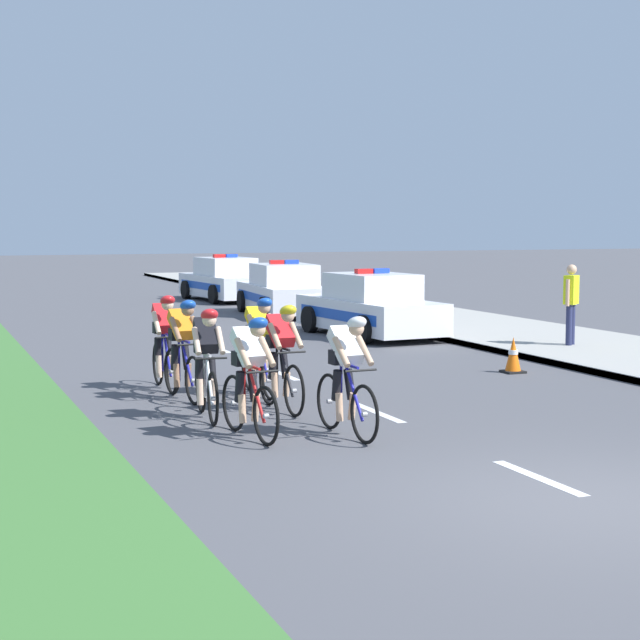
# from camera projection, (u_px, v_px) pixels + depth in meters

# --- Properties ---
(ground_plane) EXTENTS (160.00, 160.00, 0.00)m
(ground_plane) POSITION_uv_depth(u_px,v_px,m) (598.00, 502.00, 9.86)
(ground_plane) COLOR #4C4C51
(sidewalk_slab) EXTENTS (4.16, 60.00, 0.12)m
(sidewalk_slab) POSITION_uv_depth(u_px,v_px,m) (486.00, 329.00, 25.42)
(sidewalk_slab) COLOR #A3A099
(sidewalk_slab) RESTS_ON ground
(kerb_edge) EXTENTS (0.16, 60.00, 0.13)m
(kerb_edge) POSITION_uv_depth(u_px,v_px,m) (413.00, 332.00, 24.68)
(kerb_edge) COLOR #9E9E99
(kerb_edge) RESTS_ON ground
(lane_markings_centre) EXTENTS (0.14, 21.60, 0.01)m
(lane_markings_centre) POSITION_uv_depth(u_px,v_px,m) (324.00, 391.00, 16.33)
(lane_markings_centre) COLOR white
(lane_markings_centre) RESTS_ON ground
(cyclist_lead) EXTENTS (0.45, 1.72, 1.56)m
(cyclist_lead) POSITION_uv_depth(u_px,v_px,m) (250.00, 375.00, 12.68)
(cyclist_lead) COLOR black
(cyclist_lead) RESTS_ON ground
(cyclist_second) EXTENTS (0.43, 1.72, 1.56)m
(cyclist_second) POSITION_uv_depth(u_px,v_px,m) (347.00, 374.00, 12.79)
(cyclist_second) COLOR black
(cyclist_second) RESTS_ON ground
(cyclist_third) EXTENTS (0.45, 1.72, 1.56)m
(cyclist_third) POSITION_uv_depth(u_px,v_px,m) (207.00, 362.00, 13.92)
(cyclist_third) COLOR black
(cyclist_third) RESTS_ON ground
(cyclist_fourth) EXTENTS (0.42, 1.72, 1.56)m
(cyclist_fourth) POSITION_uv_depth(u_px,v_px,m) (281.00, 356.00, 14.54)
(cyclist_fourth) COLOR black
(cyclist_fourth) RESTS_ON ground
(cyclist_fifth) EXTENTS (0.44, 1.72, 1.56)m
(cyclist_fifth) POSITION_uv_depth(u_px,v_px,m) (183.00, 348.00, 15.46)
(cyclist_fifth) COLOR black
(cyclist_fifth) RESTS_ON ground
(cyclist_sixth) EXTENTS (0.42, 1.72, 1.56)m
(cyclist_sixth) POSITION_uv_depth(u_px,v_px,m) (259.00, 345.00, 15.89)
(cyclist_sixth) COLOR black
(cyclist_sixth) RESTS_ON ground
(cyclist_seventh) EXTENTS (0.42, 1.72, 1.56)m
(cyclist_seventh) POSITION_uv_depth(u_px,v_px,m) (165.00, 341.00, 16.42)
(cyclist_seventh) COLOR black
(cyclist_seventh) RESTS_ON ground
(police_car_nearest) EXTENTS (2.27, 4.53, 1.59)m
(police_car_nearest) POSITION_uv_depth(u_px,v_px,m) (370.00, 307.00, 24.21)
(police_car_nearest) COLOR white
(police_car_nearest) RESTS_ON ground
(police_car_second) EXTENTS (2.26, 4.52, 1.59)m
(police_car_second) POSITION_uv_depth(u_px,v_px,m) (283.00, 292.00, 29.80)
(police_car_second) COLOR white
(police_car_second) RESTS_ON ground
(police_car_third) EXTENTS (2.29, 4.54, 1.59)m
(police_car_third) POSITION_uv_depth(u_px,v_px,m) (225.00, 281.00, 35.35)
(police_car_third) COLOR silver
(police_car_third) RESTS_ON ground
(traffic_cone_near) EXTENTS (0.36, 0.36, 0.64)m
(traffic_cone_near) POSITION_uv_depth(u_px,v_px,m) (513.00, 355.00, 18.31)
(traffic_cone_near) COLOR black
(traffic_cone_near) RESTS_ON ground
(spectator_closest) EXTENTS (0.47, 0.39, 1.68)m
(spectator_closest) POSITION_uv_depth(u_px,v_px,m) (571.00, 299.00, 21.44)
(spectator_closest) COLOR #23284C
(spectator_closest) RESTS_ON sidewalk_slab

